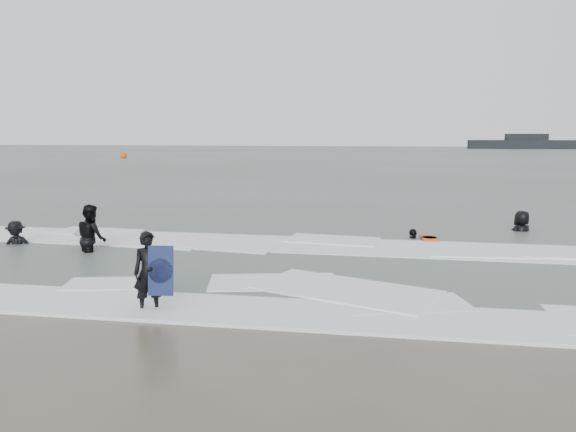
% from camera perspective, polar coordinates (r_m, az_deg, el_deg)
% --- Properties ---
extents(ground, '(320.00, 320.00, 0.00)m').
position_cam_1_polar(ground, '(11.70, -4.70, -8.81)').
color(ground, brown).
rests_on(ground, ground).
extents(sea, '(320.00, 320.00, 0.00)m').
position_cam_1_polar(sea, '(90.88, 9.05, 6.01)').
color(sea, '#47544C').
rests_on(sea, ground).
extents(surfer_centre, '(0.70, 0.62, 1.61)m').
position_cam_1_polar(surfer_centre, '(11.46, -13.82, -9.39)').
color(surfer_centre, black).
rests_on(surfer_centre, ground).
extents(surfer_wading, '(1.22, 1.20, 1.98)m').
position_cam_1_polar(surfer_wading, '(17.48, -19.26, -3.53)').
color(surfer_wading, black).
rests_on(surfer_wading, ground).
extents(surfer_breaker, '(1.20, 0.91, 1.64)m').
position_cam_1_polar(surfer_breaker, '(19.38, -25.86, -2.78)').
color(surfer_breaker, black).
rests_on(surfer_breaker, ground).
extents(surfer_right_near, '(0.82, 0.94, 1.52)m').
position_cam_1_polar(surfer_right_near, '(18.96, 12.60, -2.37)').
color(surfer_right_near, black).
rests_on(surfer_right_near, ground).
extents(surfer_right_far, '(1.11, 1.08, 1.93)m').
position_cam_1_polar(surfer_right_far, '(21.57, 22.62, -1.54)').
color(surfer_right_far, black).
rests_on(surfer_right_far, ground).
extents(surf_foam, '(30.03, 9.06, 0.09)m').
position_cam_1_polar(surf_foam, '(15.16, -0.93, -4.66)').
color(surf_foam, white).
rests_on(surf_foam, ground).
extents(bodyboards, '(10.80, 9.23, 1.25)m').
position_cam_1_polar(bodyboards, '(15.32, -4.90, -2.80)').
color(bodyboards, '#0E1741').
rests_on(bodyboards, ground).
extents(buoy, '(1.00, 1.00, 1.65)m').
position_cam_1_polar(buoy, '(86.10, -16.41, 5.90)').
color(buoy, '#E4470A').
rests_on(buoy, ground).
extents(vessel_horizon, '(27.07, 4.83, 3.67)m').
position_cam_1_polar(vessel_horizon, '(150.41, 23.03, 6.81)').
color(vessel_horizon, black).
rests_on(vessel_horizon, ground).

